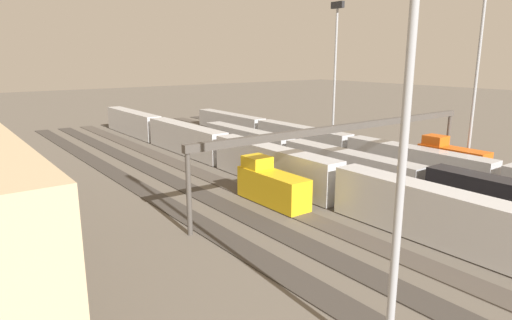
{
  "coord_description": "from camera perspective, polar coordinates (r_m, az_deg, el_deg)",
  "views": [
    {
      "loc": [
        -40.76,
        40.89,
        16.64
      ],
      "look_at": [
        7.85,
        4.59,
        2.5
      ],
      "focal_mm": 31.2,
      "sensor_mm": 36.0,
      "label": 1
    }
  ],
  "objects": [
    {
      "name": "train_on_track_5",
      "position": [
        58.83,
        2.1,
        -0.67
      ],
      "size": [
        119.8,
        3.0,
        5.0
      ],
      "color": "silver",
      "rests_on": "ground_plane"
    },
    {
      "name": "train_on_track_1",
      "position": [
        75.46,
        12.04,
        1.66
      ],
      "size": [
        95.6,
        3.0,
        3.8
      ],
      "color": "#B7BABF",
      "rests_on": "ground_plane"
    },
    {
      "name": "light_mast_1",
      "position": [
        22.61,
        19.67,
        18.44
      ],
      "size": [
        2.8,
        0.7,
        30.32
      ],
      "color": "#9EA0A5",
      "rests_on": "ground_plane"
    },
    {
      "name": "signal_gantry",
      "position": [
        54.99,
        11.99,
        3.58
      ],
      "size": [
        0.7,
        45.0,
        8.8
      ],
      "color": "#4C4742",
      "rests_on": "ground_plane"
    },
    {
      "name": "track_bed_1",
      "position": [
        71.13,
        16.66,
        -0.92
      ],
      "size": [
        140.0,
        2.8,
        0.12
      ],
      "primitive_type": "cube",
      "color": "#4C443D",
      "rests_on": "ground_plane"
    },
    {
      "name": "track_bed_7",
      "position": [
        51.05,
        -4.12,
        -5.87
      ],
      "size": [
        140.0,
        2.8,
        0.12
      ],
      "primitive_type": "cube",
      "color": "#3D3833",
      "rests_on": "ground_plane"
    },
    {
      "name": "track_bed_5",
      "position": [
        56.78,
        4.42,
        -3.9
      ],
      "size": [
        140.0,
        2.8,
        0.12
      ],
      "primitive_type": "cube",
      "color": "#3D3833",
      "rests_on": "ground_plane"
    },
    {
      "name": "train_on_track_0",
      "position": [
        71.09,
        23.73,
        0.24
      ],
      "size": [
        10.0,
        3.0,
        5.0
      ],
      "color": "#D85914",
      "rests_on": "ground_plane"
    },
    {
      "name": "track_bed_6",
      "position": [
        53.76,
        0.39,
        -4.84
      ],
      "size": [
        140.0,
        2.8,
        0.12
      ],
      "primitive_type": "cube",
      "color": "#4C443D",
      "rests_on": "ground_plane"
    },
    {
      "name": "train_on_track_3",
      "position": [
        64.09,
        10.29,
        -0.21
      ],
      "size": [
        66.4,
        3.06,
        4.4
      ],
      "color": "black",
      "rests_on": "ground_plane"
    },
    {
      "name": "track_bed_2",
      "position": [
        67.27,
        14.1,
        -1.55
      ],
      "size": [
        140.0,
        2.8,
        0.12
      ],
      "primitive_type": "cube",
      "color": "#4C443D",
      "rests_on": "ground_plane"
    },
    {
      "name": "light_mast_0",
      "position": [
        87.72,
        10.17,
        13.14
      ],
      "size": [
        2.8,
        0.7,
        26.55
      ],
      "color": "#9EA0A5",
      "rests_on": "ground_plane"
    },
    {
      "name": "track_bed_4",
      "position": [
        60.07,
        8.02,
        -3.03
      ],
      "size": [
        140.0,
        2.8,
        0.12
      ],
      "primitive_type": "cube",
      "color": "#4C443D",
      "rests_on": "ground_plane"
    },
    {
      "name": "ground_plane",
      "position": [
        60.08,
        8.02,
        -3.09
      ],
      "size": [
        400.0,
        400.0,
        0.0
      ],
      "primitive_type": "plane",
      "color": "#60594F"
    },
    {
      "name": "track_bed_3",
      "position": [
        63.58,
        11.24,
        -2.25
      ],
      "size": [
        140.0,
        2.8,
        0.12
      ],
      "primitive_type": "cube",
      "color": "#3D3833",
      "rests_on": "ground_plane"
    },
    {
      "name": "track_bed_0",
      "position": [
        75.12,
        18.95,
        -0.35
      ],
      "size": [
        140.0,
        2.8,
        0.12
      ],
      "primitive_type": "cube",
      "color": "#3D3833",
      "rests_on": "ground_plane"
    },
    {
      "name": "light_mast_2",
      "position": [
        71.46,
        26.81,
        13.29
      ],
      "size": [
        2.8,
        0.7,
        29.43
      ],
      "color": "#9EA0A5",
      "rests_on": "ground_plane"
    },
    {
      "name": "train_on_track_6",
      "position": [
        51.39,
        1.95,
        -3.25
      ],
      "size": [
        10.0,
        3.0,
        5.0
      ],
      "color": "gold",
      "rests_on": "ground_plane"
    },
    {
      "name": "track_bed_8",
      "position": [
        48.71,
        -9.11,
        -6.95
      ],
      "size": [
        140.0,
        2.8,
        0.12
      ],
      "primitive_type": "cube",
      "color": "#3D3833",
      "rests_on": "ground_plane"
    }
  ]
}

